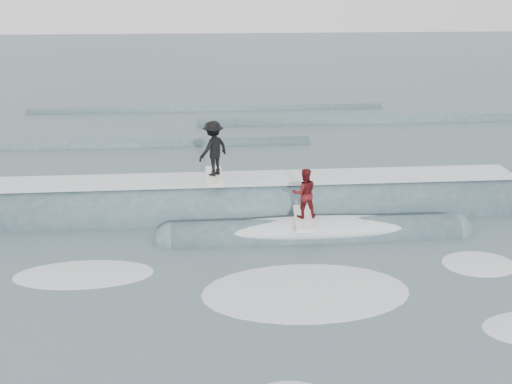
{
  "coord_description": "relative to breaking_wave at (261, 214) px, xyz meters",
  "views": [
    {
      "loc": [
        -1.4,
        -13.23,
        7.51
      ],
      "look_at": [
        0.0,
        4.13,
        1.1
      ],
      "focal_mm": 40.0,
      "sensor_mm": 36.0,
      "label": 1
    }
  ],
  "objects": [
    {
      "name": "ground",
      "position": [
        -0.23,
        -4.85,
        -0.03
      ],
      "size": [
        160.0,
        160.0,
        0.0
      ],
      "primitive_type": "plane",
      "color": "#3B5156",
      "rests_on": "ground"
    },
    {
      "name": "far_swells",
      "position": [
        0.69,
        12.81,
        -0.03
      ],
      "size": [
        38.41,
        8.65,
        0.8
      ],
      "color": "#37535E",
      "rests_on": "ground"
    },
    {
      "name": "surfer_red",
      "position": [
        1.16,
        -1.92,
        1.32
      ],
      "size": [
        0.79,
        2.04,
        1.66
      ],
      "color": "white",
      "rests_on": "ground"
    },
    {
      "name": "breaking_wave",
      "position": [
        0.0,
        0.0,
        0.0
      ],
      "size": [
        24.06,
        4.01,
        2.46
      ],
      "color": "#37535E",
      "rests_on": "ground"
    },
    {
      "name": "whitewater",
      "position": [
        0.35,
        -5.52,
        -0.03
      ],
      "size": [
        13.94,
        7.47,
        0.1
      ],
      "color": "white",
      "rests_on": "ground"
    },
    {
      "name": "surfer_black",
      "position": [
        -1.58,
        0.28,
        2.23
      ],
      "size": [
        1.34,
        2.01,
        1.95
      ],
      "color": "white",
      "rests_on": "ground"
    }
  ]
}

